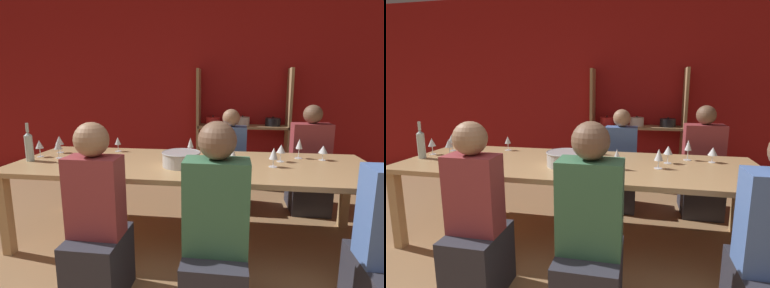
% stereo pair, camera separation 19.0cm
% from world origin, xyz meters
% --- Properties ---
extents(wall_back_red, '(8.80, 0.06, 2.70)m').
position_xyz_m(wall_back_red, '(0.00, 3.83, 1.35)').
color(wall_back_red, '#A31919').
rests_on(wall_back_red, ground_plane).
extents(shelf_unit, '(1.28, 0.30, 1.64)m').
position_xyz_m(shelf_unit, '(0.53, 3.63, 0.61)').
color(shelf_unit, tan).
rests_on(shelf_unit, ground_plane).
extents(dining_table, '(3.14, 1.06, 0.73)m').
position_xyz_m(dining_table, '(0.02, 1.93, 0.67)').
color(dining_table, tan).
rests_on(dining_table, ground_plane).
extents(mixing_bowl, '(0.33, 0.33, 0.12)m').
position_xyz_m(mixing_bowl, '(-0.04, 1.81, 0.80)').
color(mixing_bowl, '#B7BABC').
rests_on(mixing_bowl, dining_table).
extents(wine_bottle_green, '(0.07, 0.07, 0.35)m').
position_xyz_m(wine_bottle_green, '(-1.43, 1.80, 0.87)').
color(wine_bottle_green, '#B2C6C1').
rests_on(wine_bottle_green, dining_table).
extents(wine_glass_white_a, '(0.08, 0.08, 0.16)m').
position_xyz_m(wine_glass_white_a, '(0.82, 2.07, 0.85)').
color(wine_glass_white_a, white).
rests_on(wine_glass_white_a, dining_table).
extents(wine_glass_empty_a, '(0.07, 0.07, 0.17)m').
position_xyz_m(wine_glass_empty_a, '(-1.23, 1.93, 0.86)').
color(wine_glass_empty_a, white).
rests_on(wine_glass_empty_a, dining_table).
extents(wine_glass_white_b, '(0.07, 0.07, 0.15)m').
position_xyz_m(wine_glass_white_b, '(-0.79, 2.29, 0.84)').
color(wine_glass_white_b, white).
rests_on(wine_glass_white_b, dining_table).
extents(wine_glass_red_a, '(0.07, 0.07, 0.19)m').
position_xyz_m(wine_glass_red_a, '(1.01, 2.23, 0.87)').
color(wine_glass_red_a, white).
rests_on(wine_glass_red_a, dining_table).
extents(wine_glass_white_c, '(0.08, 0.08, 0.17)m').
position_xyz_m(wine_glass_white_c, '(-1.35, 2.15, 0.86)').
color(wine_glass_white_c, white).
rests_on(wine_glass_white_c, dining_table).
extents(wine_glass_red_b, '(0.07, 0.07, 0.17)m').
position_xyz_m(wine_glass_red_b, '(0.40, 1.78, 0.85)').
color(wine_glass_red_b, white).
rests_on(wine_glass_red_b, dining_table).
extents(wine_glass_white_d, '(0.07, 0.07, 0.16)m').
position_xyz_m(wine_glass_white_d, '(-1.44, 1.96, 0.85)').
color(wine_glass_white_d, white).
rests_on(wine_glass_white_d, dining_table).
extents(wine_glass_red_c, '(0.06, 0.06, 0.18)m').
position_xyz_m(wine_glass_red_c, '(-0.01, 2.19, 0.86)').
color(wine_glass_red_c, white).
rests_on(wine_glass_red_c, dining_table).
extents(wine_glass_red_d, '(0.07, 0.07, 0.17)m').
position_xyz_m(wine_glass_red_d, '(0.73, 1.88, 0.84)').
color(wine_glass_red_d, white).
rests_on(wine_glass_red_d, dining_table).
extents(wine_glass_red_e, '(0.07, 0.07, 0.19)m').
position_xyz_m(wine_glass_red_e, '(0.14, 2.30, 0.87)').
color(wine_glass_red_e, white).
rests_on(wine_glass_red_e, dining_table).
extents(wine_glass_white_e, '(0.08, 0.08, 0.14)m').
position_xyz_m(wine_glass_white_e, '(1.21, 2.18, 0.83)').
color(wine_glass_white_e, white).
rests_on(wine_glass_white_e, dining_table).
extents(person_near_a, '(0.34, 0.43, 1.19)m').
position_xyz_m(person_near_a, '(-0.47, 1.07, 0.45)').
color(person_near_a, '#2D2D38').
rests_on(person_near_a, ground_plane).
extents(person_far_a, '(0.35, 0.44, 1.15)m').
position_xyz_m(person_far_a, '(0.37, 2.77, 0.43)').
color(person_far_a, '#2D2D38').
rests_on(person_far_a, ground_plane).
extents(person_near_b, '(0.38, 0.48, 1.21)m').
position_xyz_m(person_near_b, '(0.30, 1.05, 0.45)').
color(person_near_b, '#2D2D38').
rests_on(person_near_b, ground_plane).
extents(person_far_b, '(0.42, 0.52, 1.20)m').
position_xyz_m(person_far_b, '(1.26, 2.81, 0.44)').
color(person_far_b, '#2D2D38').
rests_on(person_far_b, ground_plane).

